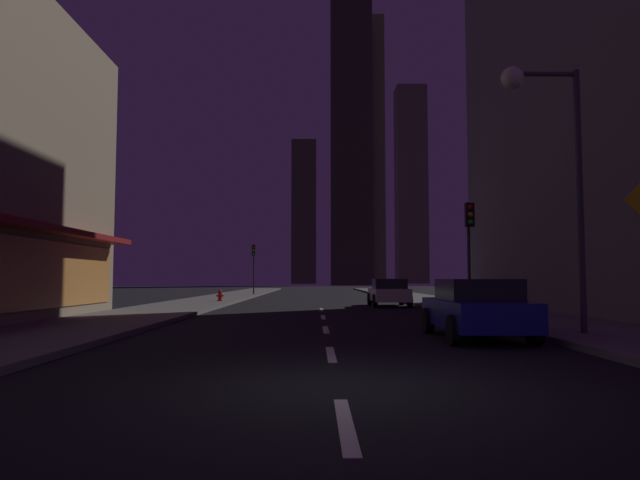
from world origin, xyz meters
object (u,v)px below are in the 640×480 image
(car_parked_near, at_px, (476,308))
(traffic_light_far_left, at_px, (254,258))
(fire_hydrant_far_left, at_px, (220,296))
(traffic_light_near_right, at_px, (469,232))
(car_parked_far, at_px, (389,292))
(street_lamp_right, at_px, (545,133))

(car_parked_near, bearing_deg, traffic_light_far_left, 105.03)
(car_parked_near, xyz_separation_m, traffic_light_far_left, (-9.10, 33.89, 2.45))
(traffic_light_far_left, bearing_deg, fire_hydrant_far_left, -91.60)
(car_parked_near, distance_m, traffic_light_near_right, 7.96)
(car_parked_near, xyz_separation_m, traffic_light_near_right, (1.90, 7.33, 2.45))
(car_parked_near, distance_m, fire_hydrant_far_left, 21.73)
(car_parked_near, height_order, car_parked_far, same)
(traffic_light_near_right, relative_size, street_lamp_right, 0.64)
(car_parked_far, height_order, fire_hydrant_far_left, car_parked_far)
(car_parked_near, relative_size, car_parked_far, 1.00)
(traffic_light_far_left, height_order, street_lamp_right, street_lamp_right)
(street_lamp_right, bearing_deg, traffic_light_near_right, 89.06)
(street_lamp_right, bearing_deg, car_parked_near, 179.09)
(fire_hydrant_far_left, xyz_separation_m, traffic_light_far_left, (0.40, 14.35, 2.74))
(traffic_light_near_right, bearing_deg, car_parked_far, 102.20)
(fire_hydrant_far_left, distance_m, traffic_light_far_left, 14.62)
(car_parked_near, xyz_separation_m, street_lamp_right, (1.78, -0.03, 4.33))
(street_lamp_right, bearing_deg, fire_hydrant_far_left, 119.96)
(street_lamp_right, bearing_deg, car_parked_far, 96.29)
(fire_hydrant_far_left, relative_size, street_lamp_right, 0.10)
(traffic_light_far_left, distance_m, street_lamp_right, 35.67)
(car_parked_near, bearing_deg, car_parked_far, 90.00)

